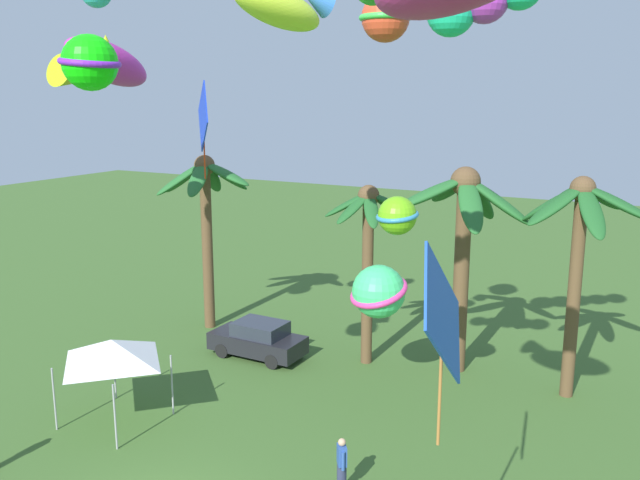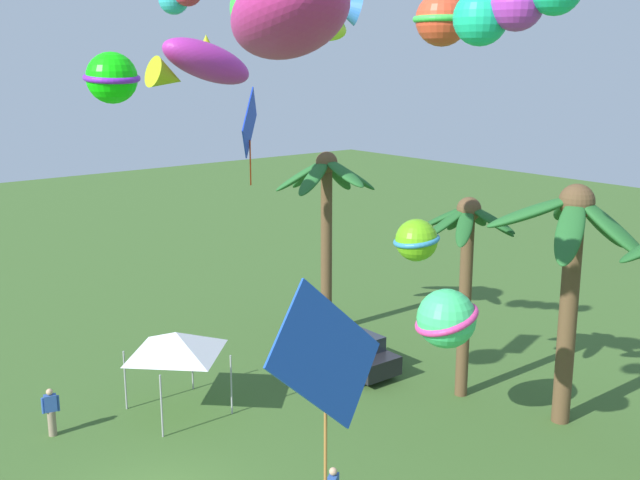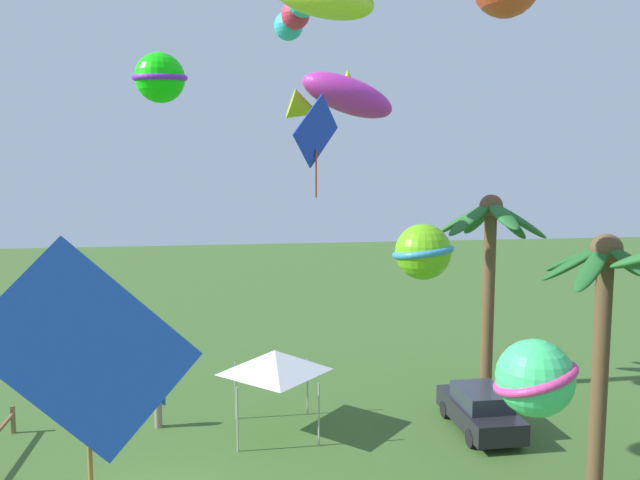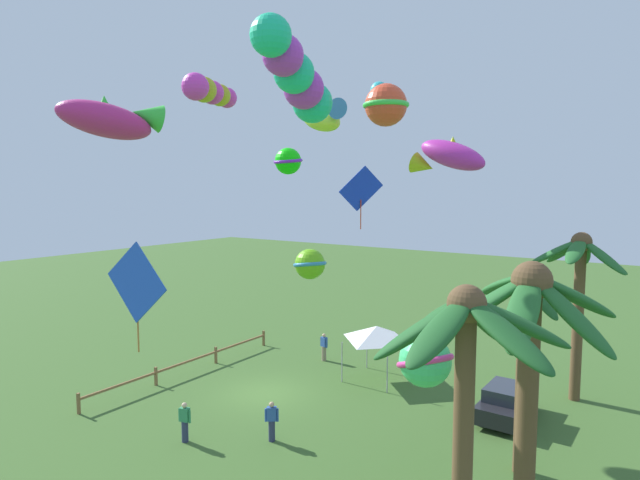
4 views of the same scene
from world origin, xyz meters
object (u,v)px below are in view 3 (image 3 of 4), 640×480
object	(u,v)px
spectator_1	(158,404)
kite_ball_9	(423,252)
kite_tube_3	(301,6)
kite_diamond_4	(316,132)
kite_ball_6	(535,378)
palm_tree_3	(490,242)
kite_fish_0	(341,97)
kite_diamond_10	(85,353)
festival_tent	(275,361)
palm_tree_1	(603,302)
parked_car_0	(480,409)
kite_ball_2	(160,78)

from	to	relation	value
spectator_1	kite_ball_9	world-z (taller)	kite_ball_9
kite_tube_3	kite_diamond_4	size ratio (longest dim) A/B	1.15
kite_ball_6	kite_ball_9	bearing A→B (deg)	-60.52
kite_diamond_4	kite_tube_3	bearing A→B (deg)	-177.96
palm_tree_3	spectator_1	xyz separation A→B (m)	(1.96, -12.94, -5.23)
palm_tree_3	kite_fish_0	world-z (taller)	kite_fish_0
kite_fish_0	spectator_1	bearing A→B (deg)	-78.66
kite_tube_3	kite_diamond_10	world-z (taller)	kite_tube_3
festival_tent	kite_diamond_10	bearing A→B (deg)	-15.88
palm_tree_3	festival_tent	size ratio (longest dim) A/B	2.78
palm_tree_1	palm_tree_3	bearing A→B (deg)	176.66
spectator_1	kite_tube_3	size ratio (longest dim) A/B	0.49
kite_tube_3	palm_tree_3	bearing A→B (deg)	115.07
spectator_1	parked_car_0	bearing A→B (deg)	79.34
palm_tree_1	parked_car_0	xyz separation A→B (m)	(-4.12, -1.57, -4.57)
kite_tube_3	kite_ball_9	xyz separation A→B (m)	(8.02, 1.28, -6.56)
palm_tree_1	spectator_1	world-z (taller)	palm_tree_1
parked_car_0	spectator_1	distance (m)	11.09
palm_tree_1	kite_diamond_10	xyz separation A→B (m)	(6.80, -11.89, 1.20)
kite_tube_3	kite_ball_9	bearing A→B (deg)	9.07
palm_tree_1	kite_ball_9	size ratio (longest dim) A/B	4.47
kite_diamond_10	kite_fish_0	bearing A→B (deg)	156.82
palm_tree_1	kite_ball_2	bearing A→B (deg)	-99.18
festival_tent	kite_ball_9	distance (m)	10.31
kite_diamond_4	kite_ball_6	xyz separation A→B (m)	(3.57, 4.71, -5.95)
kite_ball_9	kite_diamond_4	bearing A→B (deg)	-167.89
spectator_1	kite_diamond_10	xyz separation A→B (m)	(12.97, 0.57, 5.70)
kite_ball_9	palm_tree_1	bearing A→B (deg)	120.10
kite_ball_9	kite_ball_6	bearing A→B (deg)	119.48
spectator_1	kite_diamond_4	xyz separation A→B (m)	(4.31, 4.89, 9.07)
spectator_1	festival_tent	bearing A→B (deg)	75.73
palm_tree_1	festival_tent	distance (m)	10.33
kite_fish_0	kite_diamond_10	xyz separation A→B (m)	(14.32, -6.13, -5.05)
kite_ball_2	kite_tube_3	size ratio (longest dim) A/B	0.51
kite_ball_2	palm_tree_1	bearing A→B (deg)	80.82
parked_car_0	spectator_1	world-z (taller)	spectator_1
kite_ball_2	kite_ball_6	bearing A→B (deg)	67.78
palm_tree_1	festival_tent	xyz separation A→B (m)	(-5.16, -8.49, -2.85)
parked_car_0	kite_ball_6	distance (m)	6.77
palm_tree_3	kite_diamond_4	distance (m)	10.90
kite_fish_0	kite_tube_3	size ratio (longest dim) A/B	1.28
palm_tree_1	palm_tree_3	xyz separation A→B (m)	(-8.13, 0.47, 0.72)
kite_fish_0	kite_ball_9	size ratio (longest dim) A/B	2.59
spectator_1	kite_diamond_10	distance (m)	14.18
kite_ball_6	spectator_1	bearing A→B (deg)	-129.39
kite_diamond_4	palm_tree_3	bearing A→B (deg)	127.88
spectator_1	kite_fish_0	xyz separation A→B (m)	(-1.34, 6.71, 10.75)
spectator_1	kite_fish_0	world-z (taller)	kite_fish_0
spectator_1	festival_tent	distance (m)	4.42
palm_tree_1	spectator_1	bearing A→B (deg)	-116.33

